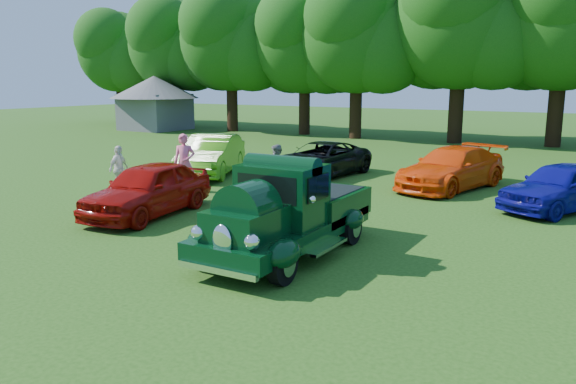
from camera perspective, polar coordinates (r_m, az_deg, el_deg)
The scene contains 12 objects.
ground at distance 12.87m, azimuth -6.35°, elevation -4.91°, with size 120.00×120.00×0.00m, color #204911.
hero_pickup at distance 11.65m, azimuth -0.02°, elevation -2.33°, with size 2.28×4.90×1.92m.
red_convertible at distance 15.47m, azimuth -14.04°, elevation 0.30°, with size 1.69×4.21×1.43m, color #980B06.
back_car_lime at distance 21.66m, azimuth -7.79°, elevation 3.73°, with size 1.62×4.66×1.53m, color #48A315.
back_car_black at distance 21.22m, azimuth 3.33°, elevation 3.32°, with size 2.14×4.64×1.29m, color black.
back_car_orange at distance 19.53m, azimuth 16.28°, elevation 2.34°, with size 1.93×4.76×1.38m, color #E84008.
back_car_blue at distance 17.29m, azimuth 25.99°, elevation 0.51°, with size 1.62×4.02×1.37m, color #0C0B7C.
spectator_pink at distance 18.50m, azimuth -10.48°, elevation 2.92°, with size 0.69×0.45×1.89m, color #F16386.
spectator_grey at distance 18.03m, azimuth -1.19°, elevation 2.37°, with size 0.76×0.59×1.57m, color slate.
spectator_white at distance 18.92m, azimuth -16.81°, elevation 2.24°, with size 0.89×0.37×1.52m, color white.
gazebo at distance 42.68m, azimuth -13.39°, elevation 9.40°, with size 6.40×6.40×3.90m.
tree_line at distance 34.74m, azimuth 18.38°, elevation 15.18°, with size 64.08×9.70×10.65m.
Camera 1 is at (7.44, -9.87, 3.57)m, focal length 35.00 mm.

